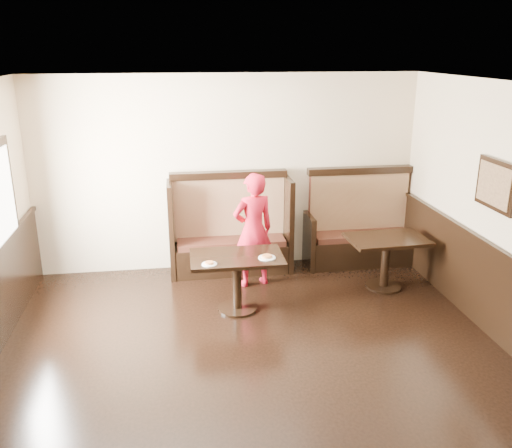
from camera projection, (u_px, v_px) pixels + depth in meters
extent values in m
plane|color=black|center=(270.00, 409.00, 4.92)|extent=(7.00, 7.00, 0.00)
plane|color=beige|center=(228.00, 174.00, 7.77)|extent=(5.50, 0.00, 5.50)
plane|color=white|center=(272.00, 94.00, 4.04)|extent=(7.00, 7.00, 0.00)
cube|color=black|center=(496.00, 185.00, 5.90)|extent=(0.04, 0.70, 0.55)
cube|color=olive|center=(494.00, 185.00, 5.90)|extent=(0.01, 0.60, 0.45)
cube|color=black|center=(231.00, 258.00, 7.88)|extent=(1.60, 0.50, 0.42)
cube|color=#3C1C13|center=(231.00, 242.00, 7.80)|extent=(1.54, 0.46, 0.09)
cube|color=#501010|center=(229.00, 208.00, 7.86)|extent=(1.60, 0.12, 0.92)
cube|color=black|center=(228.00, 175.00, 7.70)|extent=(1.68, 0.16, 0.10)
cube|color=black|center=(171.00, 228.00, 7.70)|extent=(0.07, 0.72, 1.36)
cube|color=black|center=(287.00, 222.00, 7.94)|extent=(0.07, 0.72, 1.36)
cube|color=black|center=(360.00, 251.00, 8.16)|extent=(1.50, 0.50, 0.42)
cube|color=#3C1C13|center=(361.00, 235.00, 8.08)|extent=(1.44, 0.46, 0.09)
cube|color=#501010|center=(358.00, 203.00, 8.14)|extent=(1.50, 0.12, 0.92)
cube|color=black|center=(360.00, 170.00, 7.98)|extent=(1.58, 0.16, 0.10)
cube|color=black|center=(308.00, 239.00, 8.08)|extent=(0.07, 0.72, 0.80)
cube|color=black|center=(408.00, 234.00, 8.30)|extent=(0.07, 0.72, 0.80)
cube|color=black|center=(237.00, 258.00, 6.57)|extent=(1.13, 0.72, 0.05)
cylinder|color=black|center=(237.00, 285.00, 6.69)|extent=(0.11, 0.11, 0.66)
cylinder|color=black|center=(237.00, 308.00, 6.79)|extent=(0.49, 0.49, 0.03)
cube|color=black|center=(387.00, 239.00, 7.21)|extent=(1.07, 0.73, 0.05)
cylinder|color=black|center=(385.00, 264.00, 7.32)|extent=(0.11, 0.11, 0.66)
cylinder|color=black|center=(383.00, 286.00, 7.42)|extent=(0.49, 0.49, 0.03)
imported|color=red|center=(253.00, 230.00, 7.27)|extent=(0.65, 0.51, 1.57)
cylinder|color=white|center=(209.00, 264.00, 6.31)|extent=(0.18, 0.18, 0.01)
cylinder|color=tan|center=(209.00, 263.00, 6.31)|extent=(0.11, 0.11, 0.01)
cylinder|color=#EABA54|center=(209.00, 262.00, 6.30)|extent=(0.09, 0.09, 0.01)
cylinder|color=white|center=(267.00, 258.00, 6.50)|extent=(0.21, 0.21, 0.01)
cylinder|color=tan|center=(267.00, 256.00, 6.50)|extent=(0.13, 0.13, 0.02)
cylinder|color=#EABA54|center=(267.00, 255.00, 6.49)|extent=(0.11, 0.11, 0.01)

